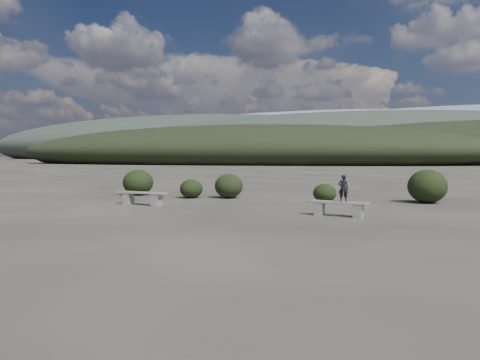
% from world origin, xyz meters
% --- Properties ---
extents(ground, '(1200.00, 1200.00, 0.00)m').
position_xyz_m(ground, '(0.00, 0.00, 0.00)').
color(ground, '#302C25').
rests_on(ground, ground).
extents(bench_left, '(2.04, 0.73, 0.50)m').
position_xyz_m(bench_left, '(-4.49, 5.11, 0.30)').
color(bench_left, slate).
rests_on(bench_left, ground).
extents(bench_right, '(1.90, 0.80, 0.46)m').
position_xyz_m(bench_right, '(2.92, 3.80, 0.28)').
color(bench_right, slate).
rests_on(bench_right, ground).
extents(seated_person, '(0.32, 0.23, 0.83)m').
position_xyz_m(seated_person, '(3.06, 3.76, 0.88)').
color(seated_person, black).
rests_on(seated_person, bench_right).
extents(shrub_a, '(1.02, 1.02, 0.83)m').
position_xyz_m(shrub_a, '(-3.81, 8.37, 0.42)').
color(shrub_a, black).
rests_on(shrub_a, ground).
extents(shrub_b, '(1.25, 1.25, 1.07)m').
position_xyz_m(shrub_b, '(-2.21, 8.84, 0.54)').
color(shrub_b, black).
rests_on(shrub_b, ground).
extents(shrub_c, '(0.93, 0.93, 0.75)m').
position_xyz_m(shrub_c, '(2.07, 8.11, 0.37)').
color(shrub_c, black).
rests_on(shrub_c, ground).
extents(shrub_d, '(1.52, 1.52, 1.33)m').
position_xyz_m(shrub_d, '(6.02, 8.93, 0.67)').
color(shrub_d, black).
rests_on(shrub_d, ground).
extents(shrub_f, '(1.43, 1.43, 1.21)m').
position_xyz_m(shrub_f, '(-6.79, 9.05, 0.61)').
color(shrub_f, black).
rests_on(shrub_f, ground).
extents(mountain_ridges, '(500.00, 400.00, 56.00)m').
position_xyz_m(mountain_ridges, '(-7.48, 339.06, 10.84)').
color(mountain_ridges, black).
rests_on(mountain_ridges, ground).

